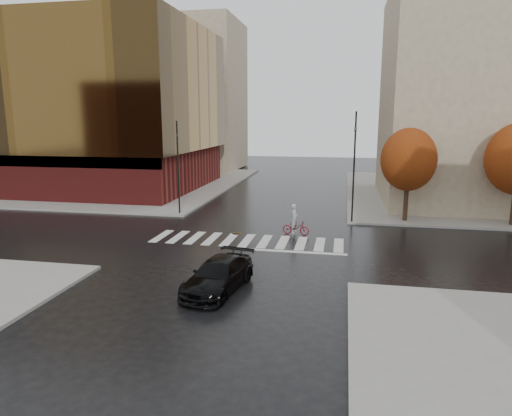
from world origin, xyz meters
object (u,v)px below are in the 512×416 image
(traffic_light_ne, at_px, (354,159))
(fire_hydrant, at_px, (155,199))
(traffic_light_nw, at_px, (178,162))
(cyclist, at_px, (295,224))
(sedan, at_px, (218,275))

(traffic_light_ne, bearing_deg, fire_hydrant, 2.71)
(traffic_light_nw, height_order, fire_hydrant, traffic_light_nw)
(traffic_light_ne, xyz_separation_m, fire_hydrant, (-16.30, 3.70, -3.98))
(fire_hydrant, bearing_deg, traffic_light_ne, -12.79)
(cyclist, xyz_separation_m, traffic_light_ne, (3.57, 3.80, 3.84))
(sedan, height_order, traffic_light_ne, traffic_light_ne)
(sedan, distance_m, traffic_light_nw, 16.35)
(traffic_light_nw, bearing_deg, cyclist, 42.11)
(sedan, bearing_deg, traffic_light_ne, 76.89)
(cyclist, relative_size, traffic_light_nw, 0.28)
(sedan, bearing_deg, cyclist, 87.10)
(fire_hydrant, bearing_deg, sedan, -59.24)
(traffic_light_nw, relative_size, fire_hydrant, 9.89)
(sedan, relative_size, fire_hydrant, 6.68)
(cyclist, distance_m, traffic_light_nw, 10.77)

